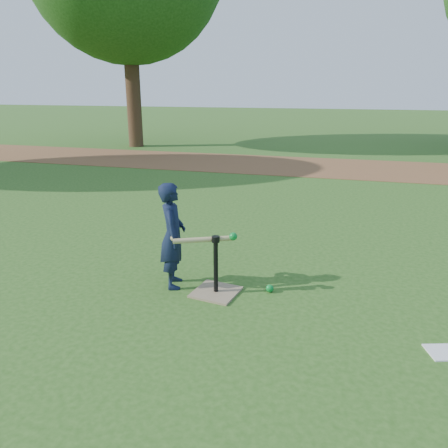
# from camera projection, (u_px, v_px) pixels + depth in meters

# --- Properties ---
(ground) EXTENTS (80.00, 80.00, 0.00)m
(ground) POSITION_uv_depth(u_px,v_px,m) (216.00, 282.00, 4.71)
(ground) COLOR #285116
(ground) RESTS_ON ground
(dirt_strip) EXTENTS (24.00, 3.00, 0.01)m
(dirt_strip) POSITION_uv_depth(u_px,v_px,m) (298.00, 166.00, 11.59)
(dirt_strip) COLOR brown
(dirt_strip) RESTS_ON ground
(child) EXTENTS (0.38, 0.47, 1.11)m
(child) POSITION_uv_depth(u_px,v_px,m) (173.00, 236.00, 4.48)
(child) COLOR black
(child) RESTS_ON ground
(wiffle_ball_ground) EXTENTS (0.08, 0.08, 0.08)m
(wiffle_ball_ground) POSITION_uv_depth(u_px,v_px,m) (270.00, 288.00, 4.47)
(wiffle_ball_ground) COLOR #0B7E2A
(wiffle_ball_ground) RESTS_ON ground
(clipboard) EXTENTS (0.36, 0.31, 0.01)m
(clipboard) POSITION_uv_depth(u_px,v_px,m) (447.00, 352.00, 3.45)
(clipboard) COLOR white
(clipboard) RESTS_ON ground
(batting_tee) EXTENTS (0.49, 0.49, 0.61)m
(batting_tee) POSITION_uv_depth(u_px,v_px,m) (216.00, 283.00, 4.43)
(batting_tee) COLOR #8E795A
(batting_tee) RESTS_ON ground
(swing_action) EXTENTS (0.65, 0.31, 0.10)m
(swing_action) POSITION_uv_depth(u_px,v_px,m) (206.00, 239.00, 4.30)
(swing_action) COLOR tan
(swing_action) RESTS_ON ground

